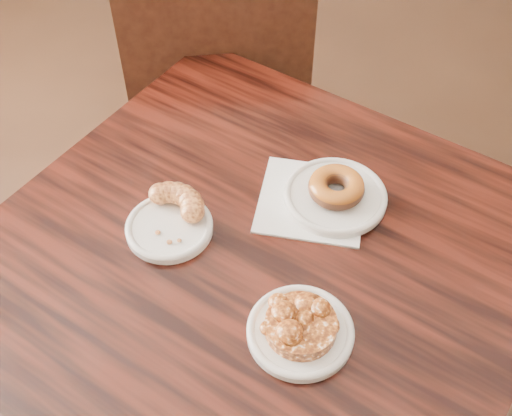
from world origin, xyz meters
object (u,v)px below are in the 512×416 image
(chair_far, at_px, (218,102))
(cruller_fragment, at_px, (168,218))
(cafe_table, at_px, (256,366))
(apple_fritter, at_px, (301,324))
(glazed_donut, at_px, (336,187))

(chair_far, distance_m, cruller_fragment, 0.77)
(cafe_table, height_order, apple_fritter, apple_fritter)
(apple_fritter, xyz_separation_m, cruller_fragment, (-0.25, 0.13, 0.00))
(chair_far, bearing_deg, apple_fritter, 94.30)
(apple_fritter, bearing_deg, glazed_donut, 90.26)
(glazed_donut, bearing_deg, apple_fritter, -89.74)
(chair_far, distance_m, glazed_donut, 0.75)
(cafe_table, relative_size, apple_fritter, 6.10)
(cafe_table, xyz_separation_m, cruller_fragment, (-0.15, 0.01, 0.41))
(glazed_donut, relative_size, cruller_fragment, 0.73)
(glazed_donut, height_order, cruller_fragment, glazed_donut)
(cafe_table, distance_m, glazed_donut, 0.45)
(apple_fritter, bearing_deg, cruller_fragment, 152.24)
(cafe_table, height_order, cruller_fragment, cruller_fragment)
(chair_far, xyz_separation_m, apple_fritter, (0.40, -0.81, 0.33))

